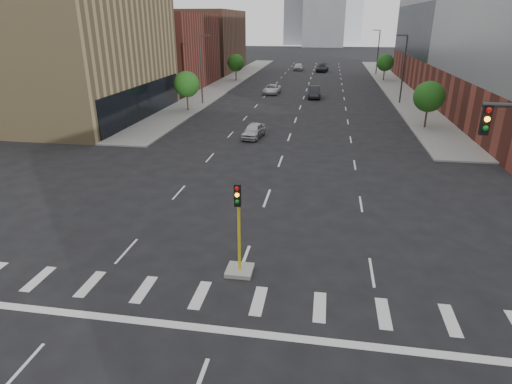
% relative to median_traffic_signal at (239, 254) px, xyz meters
% --- Properties ---
extents(sidewalk_left_far, '(5.00, 92.00, 0.15)m').
position_rel_median_traffic_signal_xyz_m(sidewalk_left_far, '(-15.00, 65.03, -0.90)').
color(sidewalk_left_far, gray).
rests_on(sidewalk_left_far, ground).
extents(sidewalk_right_far, '(5.00, 92.00, 0.15)m').
position_rel_median_traffic_signal_xyz_m(sidewalk_right_far, '(15.00, 65.03, -0.90)').
color(sidewalk_right_far, gray).
rests_on(sidewalk_right_far, ground).
extents(building_left_mid, '(20.00, 24.00, 14.00)m').
position_rel_median_traffic_signal_xyz_m(building_left_mid, '(-27.50, 31.03, 6.03)').
color(building_left_mid, '#917A52').
rests_on(building_left_mid, ground).
extents(building_left_far_a, '(20.00, 22.00, 12.00)m').
position_rel_median_traffic_signal_xyz_m(building_left_far_a, '(-27.50, 57.03, 5.03)').
color(building_left_far_a, brown).
rests_on(building_left_far_a, ground).
extents(building_left_far_b, '(20.00, 24.00, 13.00)m').
position_rel_median_traffic_signal_xyz_m(building_left_far_b, '(-27.50, 83.03, 5.53)').
color(building_left_far_b, brown).
rests_on(building_left_far_b, ground).
extents(median_traffic_signal, '(1.20, 1.20, 4.40)m').
position_rel_median_traffic_signal_xyz_m(median_traffic_signal, '(0.00, 0.00, 0.00)').
color(median_traffic_signal, '#999993').
rests_on(median_traffic_signal, ground).
extents(streetlight_right_a, '(1.60, 0.22, 9.07)m').
position_rel_median_traffic_signal_xyz_m(streetlight_right_a, '(13.41, 46.03, 4.04)').
color(streetlight_right_a, '#2D2D30').
rests_on(streetlight_right_a, ground).
extents(streetlight_right_b, '(1.60, 0.22, 9.07)m').
position_rel_median_traffic_signal_xyz_m(streetlight_right_b, '(13.41, 81.03, 4.04)').
color(streetlight_right_b, '#2D2D30').
rests_on(streetlight_right_b, ground).
extents(streetlight_left, '(1.60, 0.22, 9.07)m').
position_rel_median_traffic_signal_xyz_m(streetlight_left, '(-13.41, 41.03, 4.04)').
color(streetlight_left, '#2D2D30').
rests_on(streetlight_left, ground).
extents(tree_left_near, '(3.20, 3.20, 4.85)m').
position_rel_median_traffic_signal_xyz_m(tree_left_near, '(-14.00, 36.03, 2.42)').
color(tree_left_near, '#382619').
rests_on(tree_left_near, ground).
extents(tree_left_far, '(3.20, 3.20, 4.85)m').
position_rel_median_traffic_signal_xyz_m(tree_left_far, '(-14.00, 66.03, 2.42)').
color(tree_left_far, '#382619').
rests_on(tree_left_far, ground).
extents(tree_right_near, '(3.20, 3.20, 4.85)m').
position_rel_median_traffic_signal_xyz_m(tree_right_near, '(14.00, 31.03, 2.42)').
color(tree_right_near, '#382619').
rests_on(tree_right_near, ground).
extents(tree_right_far, '(3.20, 3.20, 4.85)m').
position_rel_median_traffic_signal_xyz_m(tree_right_far, '(14.00, 71.03, 2.42)').
color(tree_right_far, '#382619').
rests_on(tree_right_far, ground).
extents(car_near_left, '(2.14, 4.33, 1.42)m').
position_rel_median_traffic_signal_xyz_m(car_near_left, '(-3.49, 24.26, -0.26)').
color(car_near_left, '#B6B5BB').
rests_on(car_near_left, ground).
extents(car_mid_right, '(2.07, 5.23, 1.69)m').
position_rel_median_traffic_signal_xyz_m(car_mid_right, '(1.50, 49.03, -0.13)').
color(car_mid_right, black).
rests_on(car_mid_right, ground).
extents(car_far_left, '(2.57, 5.07, 1.37)m').
position_rel_median_traffic_signal_xyz_m(car_far_left, '(-5.24, 52.02, -0.29)').
color(car_far_left, silver).
rests_on(car_far_left, ground).
extents(car_deep_right, '(3.01, 6.01, 1.67)m').
position_rel_median_traffic_signal_xyz_m(car_deep_right, '(2.00, 85.08, -0.14)').
color(car_deep_right, black).
rests_on(car_deep_right, ground).
extents(car_distant, '(2.05, 4.95, 1.68)m').
position_rel_median_traffic_signal_xyz_m(car_distant, '(-3.55, 87.43, -0.14)').
color(car_distant, '#B2B3B7').
rests_on(car_distant, ground).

